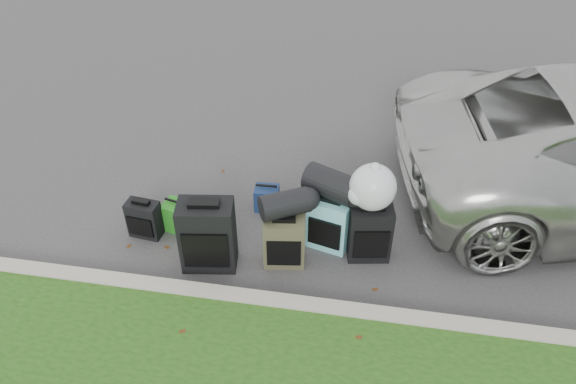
% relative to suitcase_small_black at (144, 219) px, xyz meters
% --- Properties ---
extents(ground, '(120.00, 120.00, 0.00)m').
position_rel_suitcase_small_black_xyz_m(ground, '(1.70, 0.16, -0.23)').
color(ground, '#383535').
rests_on(ground, ground).
extents(curb, '(120.00, 0.18, 0.15)m').
position_rel_suitcase_small_black_xyz_m(curb, '(1.70, -0.84, -0.15)').
color(curb, '#9E937F').
rests_on(curb, ground).
extents(suitcase_small_black, '(0.39, 0.24, 0.46)m').
position_rel_suitcase_small_black_xyz_m(suitcase_small_black, '(0.00, 0.00, 0.00)').
color(suitcase_small_black, black).
rests_on(suitcase_small_black, ground).
extents(suitcase_large_black_left, '(0.62, 0.42, 0.83)m').
position_rel_suitcase_small_black_xyz_m(suitcase_large_black_left, '(0.85, -0.33, 0.18)').
color(suitcase_large_black_left, black).
rests_on(suitcase_large_black_left, ground).
extents(suitcase_olive, '(0.47, 0.33, 0.60)m').
position_rel_suitcase_small_black_xyz_m(suitcase_olive, '(1.64, -0.17, 0.07)').
color(suitcase_olive, '#373623').
rests_on(suitcase_olive, ground).
extents(suitcase_teal, '(0.50, 0.37, 0.64)m').
position_rel_suitcase_small_black_xyz_m(suitcase_teal, '(2.09, 0.17, 0.09)').
color(suitcase_teal, '#5AABB2').
rests_on(suitcase_teal, ground).
extents(suitcase_large_black_right, '(0.49, 0.34, 0.68)m').
position_rel_suitcase_small_black_xyz_m(suitcase_large_black_right, '(2.54, 0.07, 0.11)').
color(suitcase_large_black_right, black).
rests_on(suitcase_large_black_right, ground).
extents(tote_green, '(0.37, 0.32, 0.36)m').
position_rel_suitcase_small_black_xyz_m(tote_green, '(0.34, 0.16, -0.05)').
color(tote_green, '#247E1C').
rests_on(tote_green, ground).
extents(tote_navy, '(0.29, 0.24, 0.31)m').
position_rel_suitcase_small_black_xyz_m(tote_navy, '(1.28, 0.68, -0.08)').
color(tote_navy, navy).
rests_on(tote_navy, ground).
extents(duffel_left, '(0.58, 0.49, 0.28)m').
position_rel_suitcase_small_black_xyz_m(duffel_left, '(1.64, -0.07, 0.51)').
color(duffel_left, black).
rests_on(duffel_left, suitcase_olive).
extents(duffel_right, '(0.66, 0.53, 0.32)m').
position_rel_suitcase_small_black_xyz_m(duffel_right, '(2.08, 0.25, 0.57)').
color(duffel_right, black).
rests_on(duffel_right, suitcase_teal).
extents(trash_bag, '(0.49, 0.49, 0.49)m').
position_rel_suitcase_small_black_xyz_m(trash_bag, '(2.51, 0.12, 0.69)').
color(trash_bag, silver).
rests_on(trash_bag, suitcase_large_black_right).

